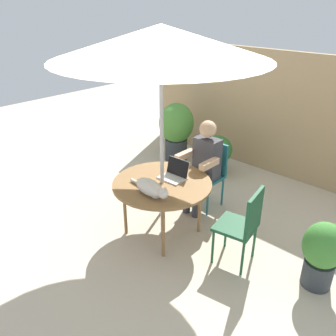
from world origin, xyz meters
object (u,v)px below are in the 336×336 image
Objects in this scene: patio_umbrella at (161,42)px; chair_empty at (244,222)px; laptop at (175,173)px; potted_plant_corner at (322,252)px; patio_table at (162,186)px; potted_plant_by_chair at (176,128)px; cat at (151,188)px; potted_plant_near_fence at (217,153)px; person_seated at (203,162)px; chair_occupied at (210,169)px.

patio_umbrella is 1.99m from chair_empty.
potted_plant_corner is at bearing 7.47° from laptop.
potted_plant_by_chair is (-1.32, 1.73, -0.06)m from patio_table.
patio_umbrella is 2.57m from potted_plant_corner.
laptop is at bearing 83.34° from patio_table.
cat is 2.16m from potted_plant_near_fence.
person_seated is (0.00, 0.78, 0.05)m from patio_table.
person_seated is at bearing 95.93° from cat.
person_seated reaches higher than potted_plant_near_fence.
patio_umbrella is at bearing 111.02° from cat.
potted_plant_corner is at bearing -16.39° from chair_occupied.
patio_umbrella is 7.79× the size of laptop.
chair_occupied is 1.39× the size of cat.
patio_table is at bearing -90.00° from chair_occupied.
patio_umbrella is 3.32× the size of potted_plant_corner.
chair_empty is 1.18m from person_seated.
patio_table is at bearing 0.00° from patio_umbrella.
potted_plant_corner is at bearing 13.63° from patio_umbrella.
person_seated reaches higher than patio_table.
potted_plant_by_chair is at bearing 131.23° from laptop.
potted_plant_corner is (0.74, 0.25, -0.13)m from chair_empty.
patio_umbrella reaches higher than cat.
potted_plant_by_chair is (-1.43, 2.02, -0.19)m from cat.
potted_plant_near_fence is at bearing 115.52° from person_seated.
potted_plant_by_chair reaches higher than potted_plant_near_fence.
potted_plant_by_chair reaches higher than patio_table.
patio_table is 1.59m from patio_umbrella.
laptop reaches higher than chair_empty.
laptop is 0.49m from cat.
chair_empty is (1.01, 0.18, -1.71)m from patio_umbrella.
potted_plant_by_chair is at bearing 144.20° from person_seated.
chair_empty reaches higher than cat.
laptop is at bearing 83.34° from patio_umbrella.
chair_occupied and chair_empty have the same top height.
chair_empty is at bearing -30.91° from person_seated.
potted_plant_near_fence is at bearing 104.85° from patio_table.
chair_occupied is at bearing 91.78° from laptop.
cat reaches higher than patio_table.
person_seated is 1.64m from potted_plant_by_chair.
patio_umbrella is 2.33× the size of potted_plant_by_chair.
patio_umbrella is 3.72× the size of cat.
patio_umbrella reaches higher than chair_occupied.
cat is at bearing -68.98° from patio_table.
patio_table is 1.59× the size of potted_plant_corner.
chair_empty is 2.80m from potted_plant_by_chair.
potted_plant_by_chair is at bearing -178.68° from potted_plant_near_fence.
potted_plant_near_fence is (-1.47, 1.58, -0.15)m from chair_empty.
person_seated is at bearing 90.00° from patio_umbrella.
laptop is at bearing -72.59° from potted_plant_near_fence.
potted_plant_by_chair is at bearing 125.34° from cat.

